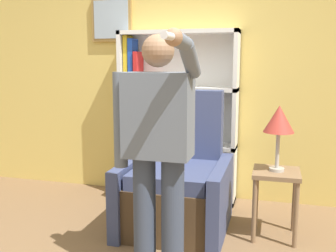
% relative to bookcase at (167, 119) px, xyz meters
% --- Properties ---
extents(wall_back, '(8.00, 0.11, 2.80)m').
position_rel_bookcase_xyz_m(wall_back, '(0.27, 0.16, 0.56)').
color(wall_back, '#E0C160').
rests_on(wall_back, ground_plane).
extents(bookcase, '(1.22, 0.28, 1.75)m').
position_rel_bookcase_xyz_m(bookcase, '(0.00, 0.00, 0.00)').
color(bookcase, white).
rests_on(bookcase, ground_plane).
extents(armchair, '(0.89, 0.90, 1.19)m').
position_rel_bookcase_xyz_m(armchair, '(0.29, -0.72, -0.48)').
color(armchair, '#4C3823').
rests_on(armchair, ground_plane).
extents(person_standing, '(0.57, 0.78, 1.62)m').
position_rel_bookcase_xyz_m(person_standing, '(0.38, -1.59, 0.08)').
color(person_standing, '#384256').
rests_on(person_standing, ground_plane).
extents(side_table, '(0.37, 0.37, 0.57)m').
position_rel_bookcase_xyz_m(side_table, '(1.12, -0.72, -0.40)').
color(side_table, '#846647').
rests_on(side_table, ground_plane).
extents(table_lamp, '(0.24, 0.24, 0.53)m').
position_rel_bookcase_xyz_m(table_lamp, '(1.12, -0.72, 0.13)').
color(table_lamp, '#B7B2A8').
rests_on(table_lamp, side_table).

